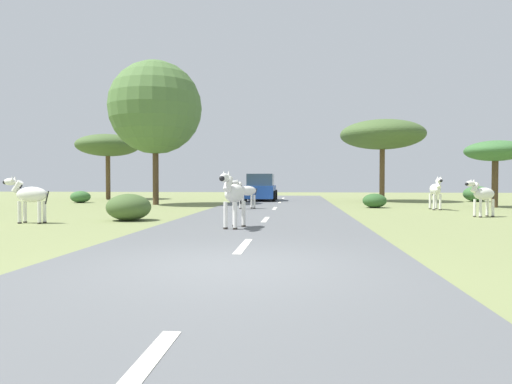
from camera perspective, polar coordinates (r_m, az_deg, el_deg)
ground_plane at (r=6.88m, az=-3.75°, el=-9.82°), size 90.00×90.00×0.00m
road at (r=6.88m, az=-3.69°, el=-9.62°), size 6.00×64.00×0.05m
lane_markings at (r=5.91m, az=-5.25°, el=-11.19°), size 0.16×56.00×0.01m
zebra_0 at (r=12.02m, az=-2.91°, el=-0.29°), size 0.64×1.64×1.56m
zebra_1 at (r=18.37m, az=27.18°, el=-0.27°), size 1.38×0.91×1.41m
zebra_2 at (r=15.66m, az=-27.21°, el=-0.36°), size 1.59×0.46×1.50m
zebra_3 at (r=22.05m, az=22.17°, el=0.26°), size 0.47×1.65×1.55m
zebra_4 at (r=20.37m, az=-1.31°, el=0.11°), size 1.23×1.06×1.37m
car_0 at (r=28.90m, az=0.63°, el=0.47°), size 2.04×4.35×1.74m
tree_0 at (r=30.14m, az=16.00°, el=7.10°), size 5.45×5.45×5.31m
tree_3 at (r=33.94m, az=-18.58°, el=5.70°), size 4.53×4.53×4.71m
tree_4 at (r=25.72m, az=-12.87°, el=10.55°), size 5.17×5.17×8.02m
tree_6 at (r=25.26m, az=28.49°, el=4.60°), size 2.93×2.93×3.36m
bush_0 at (r=31.79m, az=26.61°, el=-0.21°), size 1.68×1.51×1.01m
bush_2 at (r=22.77m, az=15.05°, el=-1.09°), size 1.18×1.06×0.71m
bush_3 at (r=15.55m, az=-16.11°, el=-1.89°), size 1.51×1.36×0.91m
bush_4 at (r=29.04m, az=-21.71°, el=-0.59°), size 1.21×1.08×0.72m
rock_4 at (r=21.78m, az=-17.15°, el=-1.38°), size 0.81×0.66×0.59m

